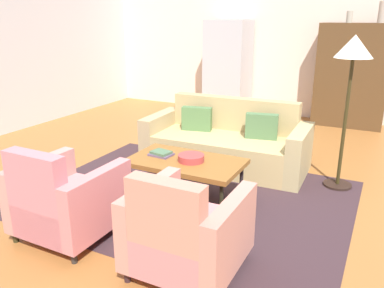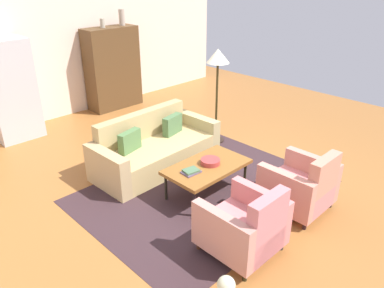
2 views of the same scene
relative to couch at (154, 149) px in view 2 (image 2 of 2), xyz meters
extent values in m
plane|color=#9F632E|center=(0.32, -1.19, -0.29)|extent=(10.56, 10.56, 0.00)
cube|color=beige|center=(0.32, 3.21, 1.11)|extent=(8.54, 0.12, 2.80)
cube|color=#38262A|center=(0.00, -1.14, -0.28)|extent=(3.40, 2.60, 0.01)
cube|color=tan|center=(0.00, -0.09, -0.08)|extent=(1.77, 0.95, 0.42)
cube|color=tan|center=(-0.01, 0.27, 0.14)|extent=(1.74, 0.23, 0.86)
cube|color=tan|center=(0.96, -0.06, 0.02)|extent=(0.21, 0.90, 0.62)
cube|color=tan|center=(-0.96, -0.11, 0.02)|extent=(0.21, 0.90, 0.62)
cube|color=#4B6F43|center=(0.45, 0.03, 0.29)|extent=(0.42, 0.20, 0.32)
cube|color=#4F7542|center=(-0.45, 0.00, 0.29)|extent=(0.42, 0.21, 0.32)
cylinder|color=black|center=(-0.53, -0.91, -0.09)|extent=(0.04, 0.04, 0.40)
cylinder|color=black|center=(0.53, -0.91, -0.09)|extent=(0.04, 0.04, 0.40)
cylinder|color=black|center=(-0.53, -1.47, -0.09)|extent=(0.04, 0.04, 0.40)
cylinder|color=black|center=(0.53, -1.47, -0.09)|extent=(0.04, 0.04, 0.40)
cube|color=brown|center=(0.00, -1.19, 0.14)|extent=(1.20, 0.70, 0.05)
cylinder|color=#3A1F12|center=(-0.94, -1.94, -0.24)|extent=(0.05, 0.05, 0.10)
cylinder|color=#341B10|center=(-0.26, -1.95, -0.24)|extent=(0.05, 0.05, 0.10)
cylinder|color=#2E2913|center=(-0.94, -2.62, -0.24)|extent=(0.05, 0.05, 0.10)
cylinder|color=#2C2722|center=(-0.26, -2.63, -0.24)|extent=(0.05, 0.05, 0.10)
cube|color=#CE787A|center=(-0.60, -2.29, -0.04)|extent=(0.57, 0.80, 0.30)
cube|color=#C67379|center=(-0.60, -2.62, 0.20)|extent=(0.56, 0.14, 0.78)
cube|color=tan|center=(-0.94, -2.28, 0.09)|extent=(0.13, 0.80, 0.56)
cube|color=#CF7675|center=(-0.26, -2.29, 0.09)|extent=(0.13, 0.80, 0.56)
cylinder|color=#342019|center=(0.26, -1.95, -0.24)|extent=(0.05, 0.05, 0.10)
cylinder|color=#341F22|center=(0.94, -1.95, -0.24)|extent=(0.05, 0.05, 0.10)
cylinder|color=#311D1E|center=(0.26, -2.63, -0.24)|extent=(0.05, 0.05, 0.10)
cylinder|color=#2D291F|center=(0.94, -2.63, -0.24)|extent=(0.05, 0.05, 0.10)
cube|color=#CC7676|center=(0.60, -2.29, -0.04)|extent=(0.56, 0.80, 0.30)
cube|color=tan|center=(0.60, -2.62, 0.20)|extent=(0.56, 0.14, 0.78)
cube|color=tan|center=(0.26, -2.29, 0.09)|extent=(0.12, 0.80, 0.56)
cube|color=tan|center=(0.94, -2.29, 0.09)|extent=(0.12, 0.80, 0.56)
cylinder|color=#A93937|center=(0.07, -1.19, 0.20)|extent=(0.28, 0.28, 0.07)
cube|color=#5E4C69|center=(-0.31, -1.18, 0.18)|extent=(0.25, 0.20, 0.02)
cube|color=#486A4A|center=(-0.31, -1.18, 0.20)|extent=(0.23, 0.19, 0.03)
cube|color=#53381E|center=(1.20, 2.86, 0.61)|extent=(1.20, 0.50, 1.80)
cube|color=#3E2824|center=(0.90, 3.11, 0.61)|extent=(0.56, 0.01, 1.51)
cube|color=#3D341F|center=(1.50, 3.11, 0.61)|extent=(0.56, 0.01, 1.51)
cylinder|color=#B1AB96|center=(1.05, 2.86, 1.61)|extent=(0.10, 0.10, 0.19)
cylinder|color=#B1A28F|center=(1.55, 2.86, 1.68)|extent=(0.13, 0.13, 0.34)
cube|color=#B7BABF|center=(-1.12, 2.76, 0.64)|extent=(0.80, 0.70, 1.85)
cylinder|color=#99999E|center=(-1.07, 3.13, 0.73)|extent=(0.02, 0.02, 0.70)
cylinder|color=black|center=(1.43, -0.08, -0.27)|extent=(0.32, 0.32, 0.03)
cylinder|color=#322B13|center=(1.43, -0.08, 0.47)|extent=(0.04, 0.04, 1.45)
cone|color=#E9E7C5|center=(1.43, -0.08, 1.31)|extent=(0.40, 0.40, 0.24)
sphere|color=beige|center=(-1.43, -2.77, 0.10)|extent=(0.17, 0.17, 0.17)
camera|label=1|loc=(1.81, -4.62, 1.60)|focal=36.63mm
camera|label=2|loc=(-3.39, -4.31, 2.70)|focal=34.95mm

